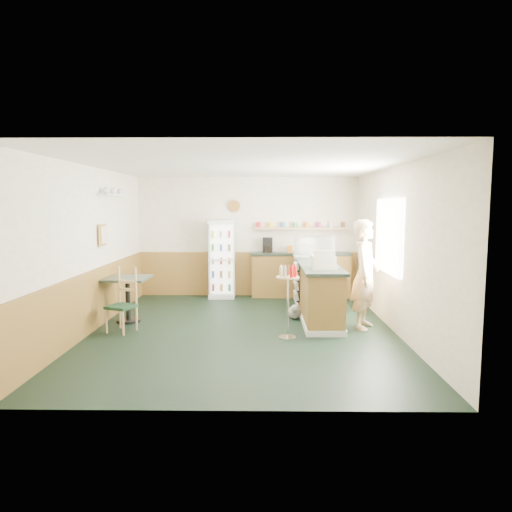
{
  "coord_description": "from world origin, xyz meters",
  "views": [
    {
      "loc": [
        0.33,
        -7.39,
        2.06
      ],
      "look_at": [
        0.22,
        0.6,
        1.17
      ],
      "focal_mm": 32.0,
      "sensor_mm": 36.0,
      "label": 1
    }
  ],
  "objects_px": {
    "drinks_fridge": "(222,259)",
    "condiment_stand": "(288,291)",
    "shopkeeper": "(365,275)",
    "cash_register": "(323,262)",
    "cafe_table": "(128,290)",
    "display_case": "(314,248)",
    "cafe_chair": "(123,298)"
  },
  "relations": [
    {
      "from": "cafe_table",
      "to": "shopkeeper",
      "type": "bearing_deg",
      "value": -5.13
    },
    {
      "from": "drinks_fridge",
      "to": "shopkeeper",
      "type": "bearing_deg",
      "value": -44.62
    },
    {
      "from": "cafe_chair",
      "to": "drinks_fridge",
      "type": "bearing_deg",
      "value": 85.32
    },
    {
      "from": "drinks_fridge",
      "to": "cafe_chair",
      "type": "bearing_deg",
      "value": -116.64
    },
    {
      "from": "display_case",
      "to": "shopkeeper",
      "type": "bearing_deg",
      "value": -63.63
    },
    {
      "from": "shopkeeper",
      "to": "condiment_stand",
      "type": "relative_size",
      "value": 1.62
    },
    {
      "from": "condiment_stand",
      "to": "cash_register",
      "type": "bearing_deg",
      "value": 45.29
    },
    {
      "from": "drinks_fridge",
      "to": "display_case",
      "type": "distance_m",
      "value": 2.28
    },
    {
      "from": "display_case",
      "to": "cafe_chair",
      "type": "relative_size",
      "value": 0.76
    },
    {
      "from": "drinks_fridge",
      "to": "display_case",
      "type": "height_order",
      "value": "drinks_fridge"
    },
    {
      "from": "cash_register",
      "to": "shopkeeper",
      "type": "bearing_deg",
      "value": -4.85
    },
    {
      "from": "cash_register",
      "to": "shopkeeper",
      "type": "distance_m",
      "value": 0.73
    },
    {
      "from": "condiment_stand",
      "to": "cafe_table",
      "type": "height_order",
      "value": "condiment_stand"
    },
    {
      "from": "cash_register",
      "to": "cafe_chair",
      "type": "xyz_separation_m",
      "value": [
        -3.32,
        -0.24,
        -0.57
      ]
    },
    {
      "from": "cash_register",
      "to": "cafe_chair",
      "type": "bearing_deg",
      "value": -177.76
    },
    {
      "from": "drinks_fridge",
      "to": "cash_register",
      "type": "relative_size",
      "value": 4.33
    },
    {
      "from": "drinks_fridge",
      "to": "condiment_stand",
      "type": "distance_m",
      "value": 3.44
    },
    {
      "from": "shopkeeper",
      "to": "cafe_chair",
      "type": "relative_size",
      "value": 1.74
    },
    {
      "from": "drinks_fridge",
      "to": "shopkeeper",
      "type": "distance_m",
      "value": 3.68
    },
    {
      "from": "shopkeeper",
      "to": "condiment_stand",
      "type": "height_order",
      "value": "shopkeeper"
    },
    {
      "from": "cash_register",
      "to": "cafe_table",
      "type": "xyz_separation_m",
      "value": [
        -3.4,
        0.33,
        -0.56
      ]
    },
    {
      "from": "shopkeeper",
      "to": "cafe_chair",
      "type": "xyz_separation_m",
      "value": [
        -4.02,
        -0.2,
        -0.37
      ]
    },
    {
      "from": "drinks_fridge",
      "to": "cafe_chair",
      "type": "relative_size",
      "value": 1.65
    },
    {
      "from": "cash_register",
      "to": "shopkeeper",
      "type": "relative_size",
      "value": 0.22
    },
    {
      "from": "condiment_stand",
      "to": "cafe_table",
      "type": "distance_m",
      "value": 2.94
    },
    {
      "from": "display_case",
      "to": "cash_register",
      "type": "bearing_deg",
      "value": -90.0
    },
    {
      "from": "cash_register",
      "to": "cafe_chair",
      "type": "distance_m",
      "value": 3.38
    },
    {
      "from": "display_case",
      "to": "condiment_stand",
      "type": "xyz_separation_m",
      "value": [
        -0.62,
        -2.0,
        -0.49
      ]
    },
    {
      "from": "shopkeeper",
      "to": "condiment_stand",
      "type": "bearing_deg",
      "value": 137.12
    },
    {
      "from": "cash_register",
      "to": "shopkeeper",
      "type": "height_order",
      "value": "shopkeeper"
    },
    {
      "from": "display_case",
      "to": "shopkeeper",
      "type": "xyz_separation_m",
      "value": [
        0.7,
        -1.41,
        -0.32
      ]
    },
    {
      "from": "drinks_fridge",
      "to": "cash_register",
      "type": "xyz_separation_m",
      "value": [
        1.92,
        -2.55,
        0.25
      ]
    }
  ]
}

